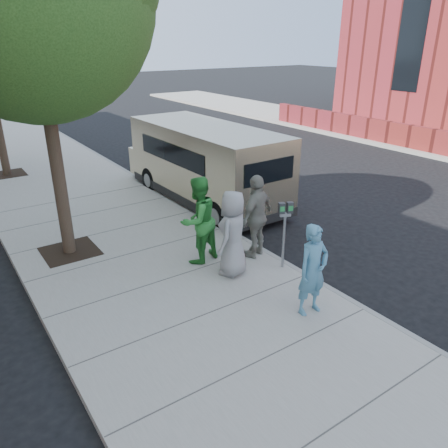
% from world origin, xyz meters
% --- Properties ---
extents(ground, '(120.00, 120.00, 0.00)m').
position_xyz_m(ground, '(0.00, 0.00, 0.00)').
color(ground, black).
rests_on(ground, ground).
extents(sidewalk, '(5.00, 60.00, 0.15)m').
position_xyz_m(sidewalk, '(-1.00, 0.00, 0.07)').
color(sidewalk, gray).
rests_on(sidewalk, ground).
extents(curb_face, '(0.12, 60.00, 0.16)m').
position_xyz_m(curb_face, '(1.44, 0.00, 0.07)').
color(curb_face, gray).
rests_on(curb_face, ground).
extents(parking_meter, '(0.32, 0.21, 1.47)m').
position_xyz_m(parking_meter, '(1.25, -0.95, 1.22)').
color(parking_meter, gray).
rests_on(parking_meter, sidewalk).
extents(van, '(2.23, 6.35, 2.34)m').
position_xyz_m(van, '(2.32, 3.90, 1.24)').
color(van, '#CBB991').
rests_on(van, ground).
extents(person_officer, '(0.63, 0.43, 1.68)m').
position_xyz_m(person_officer, '(0.54, -2.48, 0.99)').
color(person_officer, teal).
rests_on(person_officer, sidewalk).
extents(person_green_shirt, '(1.07, 0.92, 1.91)m').
position_xyz_m(person_green_shirt, '(-0.06, 0.33, 1.11)').
color(person_green_shirt, green).
rests_on(person_green_shirt, sidewalk).
extents(person_gray_shirt, '(1.05, 0.94, 1.79)m').
position_xyz_m(person_gray_shirt, '(0.22, -0.54, 1.05)').
color(person_gray_shirt, gray).
rests_on(person_gray_shirt, sidewalk).
extents(person_striped_polo, '(1.20, 0.82, 1.88)m').
position_xyz_m(person_striped_polo, '(1.13, -0.18, 1.09)').
color(person_striped_polo, gray).
rests_on(person_striped_polo, sidewalk).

